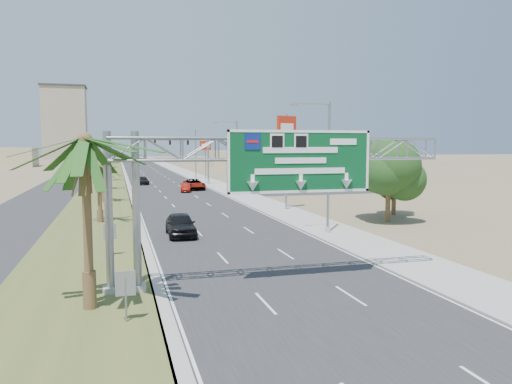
{
  "coord_description": "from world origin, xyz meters",
  "views": [
    {
      "loc": [
        -8.0,
        -12.98,
        6.78
      ],
      "look_at": [
        -0.62,
        13.44,
        4.2
      ],
      "focal_mm": 35.0,
      "sensor_mm": 36.0,
      "label": 1
    }
  ],
  "objects_px": {
    "pole_sign_blue": "(258,155)",
    "pole_sign_red_far": "(205,148)",
    "store_building": "(301,174)",
    "signal_mast": "(197,156)",
    "car_left_lane": "(181,225)",
    "palm_near": "(85,141)",
    "car_far": "(143,181)",
    "car_right_lane": "(194,184)",
    "sign_gantry": "(267,160)",
    "car_mid_lane": "(185,188)",
    "pole_sign_red_near": "(287,134)"
  },
  "relations": [
    {
      "from": "pole_sign_blue",
      "to": "pole_sign_red_far",
      "type": "height_order",
      "value": "pole_sign_red_far"
    },
    {
      "from": "store_building",
      "to": "pole_sign_blue",
      "type": "bearing_deg",
      "value": -131.75
    },
    {
      "from": "signal_mast",
      "to": "car_left_lane",
      "type": "distance_m",
      "value": 48.9
    },
    {
      "from": "palm_near",
      "to": "car_far",
      "type": "height_order",
      "value": "palm_near"
    },
    {
      "from": "car_right_lane",
      "to": "pole_sign_blue",
      "type": "height_order",
      "value": "pole_sign_blue"
    },
    {
      "from": "car_far",
      "to": "sign_gantry",
      "type": "bearing_deg",
      "value": -90.41
    },
    {
      "from": "palm_near",
      "to": "car_left_lane",
      "type": "distance_m",
      "value": 18.05
    },
    {
      "from": "car_left_lane",
      "to": "car_mid_lane",
      "type": "distance_m",
      "value": 35.52
    },
    {
      "from": "car_far",
      "to": "pole_sign_red_near",
      "type": "height_order",
      "value": "pole_sign_red_near"
    },
    {
      "from": "pole_sign_blue",
      "to": "pole_sign_red_far",
      "type": "xyz_separation_m",
      "value": [
        -1.8,
        31.57,
        0.66
      ]
    },
    {
      "from": "palm_near",
      "to": "car_left_lane",
      "type": "xyz_separation_m",
      "value": [
        5.68,
        16.02,
        -6.07
      ]
    },
    {
      "from": "car_far",
      "to": "pole_sign_blue",
      "type": "relative_size",
      "value": 0.6
    },
    {
      "from": "store_building",
      "to": "pole_sign_blue",
      "type": "relative_size",
      "value": 2.42
    },
    {
      "from": "sign_gantry",
      "to": "car_left_lane",
      "type": "height_order",
      "value": "sign_gantry"
    },
    {
      "from": "car_right_lane",
      "to": "pole_sign_blue",
      "type": "distance_m",
      "value": 12.68
    },
    {
      "from": "sign_gantry",
      "to": "car_far",
      "type": "relative_size",
      "value": 3.77
    },
    {
      "from": "signal_mast",
      "to": "car_left_lane",
      "type": "relative_size",
      "value": 2.04
    },
    {
      "from": "signal_mast",
      "to": "car_far",
      "type": "xyz_separation_m",
      "value": [
        -8.87,
        2.87,
        -4.2
      ]
    },
    {
      "from": "signal_mast",
      "to": "car_left_lane",
      "type": "xyz_separation_m",
      "value": [
        -8.69,
        -47.95,
        -3.99
      ]
    },
    {
      "from": "store_building",
      "to": "car_right_lane",
      "type": "height_order",
      "value": "store_building"
    },
    {
      "from": "palm_near",
      "to": "car_mid_lane",
      "type": "relative_size",
      "value": 2.16
    },
    {
      "from": "store_building",
      "to": "car_mid_lane",
      "type": "xyz_separation_m",
      "value": [
        -20.5,
        -6.82,
        -1.36
      ]
    },
    {
      "from": "store_building",
      "to": "car_far",
      "type": "height_order",
      "value": "store_building"
    },
    {
      "from": "car_left_lane",
      "to": "car_mid_lane",
      "type": "height_order",
      "value": "car_left_lane"
    },
    {
      "from": "sign_gantry",
      "to": "pole_sign_red_near",
      "type": "distance_m",
      "value": 28.11
    },
    {
      "from": "signal_mast",
      "to": "car_mid_lane",
      "type": "xyz_separation_m",
      "value": [
        -3.67,
        -12.79,
        -4.21
      ]
    },
    {
      "from": "car_mid_lane",
      "to": "car_right_lane",
      "type": "xyz_separation_m",
      "value": [
        1.81,
        3.39,
        0.18
      ]
    },
    {
      "from": "sign_gantry",
      "to": "car_right_lane",
      "type": "distance_m",
      "value": 53.08
    },
    {
      "from": "signal_mast",
      "to": "store_building",
      "type": "distance_m",
      "value": 18.08
    },
    {
      "from": "sign_gantry",
      "to": "car_mid_lane",
      "type": "height_order",
      "value": "sign_gantry"
    },
    {
      "from": "palm_near",
      "to": "signal_mast",
      "type": "bearing_deg",
      "value": 77.34
    },
    {
      "from": "signal_mast",
      "to": "pole_sign_red_far",
      "type": "xyz_separation_m",
      "value": [
        3.83,
        13.05,
        1.28
      ]
    },
    {
      "from": "store_building",
      "to": "car_mid_lane",
      "type": "bearing_deg",
      "value": -161.6
    },
    {
      "from": "pole_sign_blue",
      "to": "car_far",
      "type": "bearing_deg",
      "value": 124.14
    },
    {
      "from": "pole_sign_red_near",
      "to": "pole_sign_red_far",
      "type": "relative_size",
      "value": 1.28
    },
    {
      "from": "palm_near",
      "to": "store_building",
      "type": "bearing_deg",
      "value": 61.72
    },
    {
      "from": "car_right_lane",
      "to": "pole_sign_red_near",
      "type": "relative_size",
      "value": 0.59
    },
    {
      "from": "car_left_lane",
      "to": "pole_sign_blue",
      "type": "height_order",
      "value": "pole_sign_blue"
    },
    {
      "from": "car_mid_lane",
      "to": "pole_sign_red_far",
      "type": "distance_m",
      "value": 27.46
    },
    {
      "from": "pole_sign_blue",
      "to": "car_right_lane",
      "type": "bearing_deg",
      "value": 129.44
    },
    {
      "from": "signal_mast",
      "to": "car_right_lane",
      "type": "height_order",
      "value": "signal_mast"
    },
    {
      "from": "car_far",
      "to": "pole_sign_red_near",
      "type": "xyz_separation_m",
      "value": [
        12.7,
        -38.74,
        7.28
      ]
    },
    {
      "from": "pole_sign_red_near",
      "to": "car_right_lane",
      "type": "bearing_deg",
      "value": 102.14
    },
    {
      "from": "car_left_lane",
      "to": "pole_sign_red_near",
      "type": "bearing_deg",
      "value": 44.8
    },
    {
      "from": "signal_mast",
      "to": "pole_sign_red_near",
      "type": "relative_size",
      "value": 1.03
    },
    {
      "from": "car_mid_lane",
      "to": "car_left_lane",
      "type": "bearing_deg",
      "value": -92.29
    },
    {
      "from": "palm_near",
      "to": "store_building",
      "type": "distance_m",
      "value": 66.04
    },
    {
      "from": "signal_mast",
      "to": "pole_sign_red_near",
      "type": "distance_m",
      "value": 36.2
    },
    {
      "from": "palm_near",
      "to": "car_left_lane",
      "type": "relative_size",
      "value": 1.65
    },
    {
      "from": "car_right_lane",
      "to": "car_left_lane",
      "type": "bearing_deg",
      "value": -102.37
    }
  ]
}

